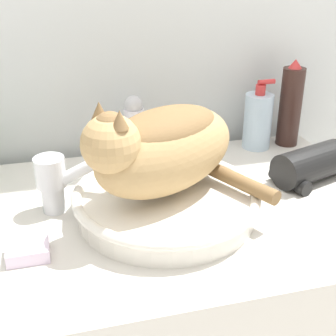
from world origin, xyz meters
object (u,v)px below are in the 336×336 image
object	(u,v)px
cat	(161,146)
faucet	(58,179)
hair_dryer	(310,165)
deodorant_stick	(134,129)
hairspray_can_black	(290,106)
soap_bar	(28,251)
soap_pump_bottle	(258,120)

from	to	relation	value
cat	faucet	size ratio (longest dim) A/B	2.26
faucet	hair_dryer	bearing A→B (deg)	17.62
cat	deodorant_stick	bearing A→B (deg)	-117.32
hairspray_can_black	soap_bar	bearing A→B (deg)	-152.74
hair_dryer	soap_bar	bearing A→B (deg)	174.93
hair_dryer	hairspray_can_black	bearing A→B (deg)	58.35
faucet	deodorant_stick	world-z (taller)	deodorant_stick
hairspray_can_black	deodorant_stick	bearing A→B (deg)	-180.00
hairspray_can_black	soap_bar	world-z (taller)	hairspray_can_black
deodorant_stick	soap_pump_bottle	bearing A→B (deg)	0.00
hairspray_can_black	soap_pump_bottle	bearing A→B (deg)	180.00
faucet	deodorant_stick	bearing A→B (deg)	64.64
faucet	hairspray_can_black	distance (m)	0.62
hair_dryer	cat	bearing A→B (deg)	172.98
cat	soap_pump_bottle	bearing A→B (deg)	-167.05
cat	soap_pump_bottle	size ratio (longest dim) A/B	2.01
cat	hair_dryer	distance (m)	0.37
faucet	hairspray_can_black	world-z (taller)	hairspray_can_black
soap_bar	hair_dryer	bearing A→B (deg)	12.47
soap_pump_bottle	hair_dryer	world-z (taller)	soap_pump_bottle
hairspray_can_black	soap_pump_bottle	world-z (taller)	hairspray_can_black
cat	deodorant_stick	xyz separation A→B (m)	(-0.00, 0.27, -0.07)
faucet	hair_dryer	distance (m)	0.54
faucet	hair_dryer	xyz separation A→B (m)	(0.53, -0.01, -0.03)
faucet	deodorant_stick	distance (m)	0.27
cat	hair_dryer	xyz separation A→B (m)	(0.35, 0.06, -0.11)
soap_bar	deodorant_stick	bearing A→B (deg)	53.48
soap_bar	soap_pump_bottle	bearing A→B (deg)	30.71
faucet	soap_pump_bottle	size ratio (longest dim) A/B	0.89
cat	hairspray_can_black	world-z (taller)	cat
deodorant_stick	soap_bar	size ratio (longest dim) A/B	2.30
hair_dryer	deodorant_stick	bearing A→B (deg)	132.51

